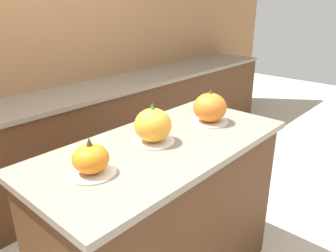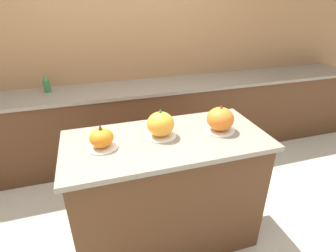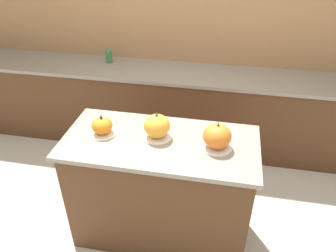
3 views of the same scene
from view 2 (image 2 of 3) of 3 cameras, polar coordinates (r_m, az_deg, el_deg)
ground_plane at (r=2.42m, az=-0.23°, el=-22.80°), size 12.00×12.00×0.00m
wall_back at (r=3.26m, az=-9.23°, el=15.94°), size 8.00×0.06×2.50m
kitchen_island at (r=2.08m, az=-0.25°, el=-14.17°), size 1.41×0.67×0.95m
back_counter at (r=3.19m, az=-7.28°, el=0.71°), size 6.00×0.60×0.90m
pumpkin_cake_left at (r=1.72m, az=-14.25°, el=-2.72°), size 0.21×0.21×0.16m
pumpkin_cake_center at (r=1.79m, az=-1.62°, el=0.29°), size 0.22×0.22×0.21m
pumpkin_cake_right at (r=1.91m, az=11.24°, el=1.42°), size 0.22×0.22×0.20m
bottle_tall at (r=3.10m, az=-24.94°, el=8.30°), size 0.07×0.07×0.19m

